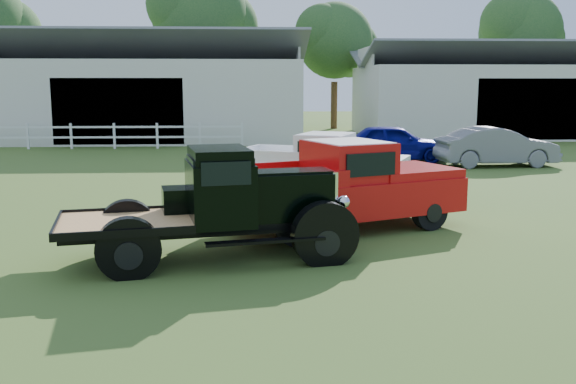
{
  "coord_description": "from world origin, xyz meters",
  "views": [
    {
      "loc": [
        -0.42,
        -10.55,
        3.05
      ],
      "look_at": [
        0.2,
        1.2,
        1.05
      ],
      "focal_mm": 40.0,
      "sensor_mm": 36.0,
      "label": 1
    }
  ],
  "objects_px": {
    "vintage_flatbed": "(214,204)",
    "red_pickup": "(343,185)",
    "misc_car_grey": "(497,147)",
    "white_pickup": "(322,166)",
    "misc_car_blue": "(394,143)"
  },
  "relations": [
    {
      "from": "misc_car_blue",
      "to": "misc_car_grey",
      "type": "relative_size",
      "value": 0.98
    },
    {
      "from": "misc_car_grey",
      "to": "red_pickup",
      "type": "bearing_deg",
      "value": 141.26
    },
    {
      "from": "vintage_flatbed",
      "to": "misc_car_grey",
      "type": "height_order",
      "value": "vintage_flatbed"
    },
    {
      "from": "red_pickup",
      "to": "misc_car_grey",
      "type": "relative_size",
      "value": 1.18
    },
    {
      "from": "vintage_flatbed",
      "to": "misc_car_blue",
      "type": "distance_m",
      "value": 15.39
    },
    {
      "from": "vintage_flatbed",
      "to": "misc_car_grey",
      "type": "xyz_separation_m",
      "value": [
        9.68,
        12.31,
        -0.26
      ]
    },
    {
      "from": "red_pickup",
      "to": "misc_car_grey",
      "type": "xyz_separation_m",
      "value": [
        7.13,
        10.13,
        -0.22
      ]
    },
    {
      "from": "vintage_flatbed",
      "to": "red_pickup",
      "type": "relative_size",
      "value": 0.95
    },
    {
      "from": "white_pickup",
      "to": "vintage_flatbed",
      "type": "bearing_deg",
      "value": -88.97
    },
    {
      "from": "misc_car_blue",
      "to": "misc_car_grey",
      "type": "xyz_separation_m",
      "value": [
        3.46,
        -1.76,
        -0.01
      ]
    },
    {
      "from": "white_pickup",
      "to": "misc_car_blue",
      "type": "xyz_separation_m",
      "value": [
        3.72,
        8.05,
        -0.12
      ]
    },
    {
      "from": "white_pickup",
      "to": "misc_car_blue",
      "type": "height_order",
      "value": "white_pickup"
    },
    {
      "from": "red_pickup",
      "to": "white_pickup",
      "type": "height_order",
      "value": "red_pickup"
    },
    {
      "from": "red_pickup",
      "to": "misc_car_grey",
      "type": "bearing_deg",
      "value": 31.98
    },
    {
      "from": "white_pickup",
      "to": "misc_car_grey",
      "type": "bearing_deg",
      "value": 64.83
    }
  ]
}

